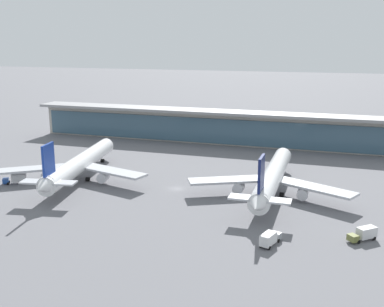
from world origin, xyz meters
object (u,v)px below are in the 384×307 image
airliner_left_stand (80,164)px  service_truck_under_wing_grey (270,238)px  airliner_centre_stand (272,177)px  service_truck_near_nose_olive (364,234)px  service_truck_mid_apron_blue (16,178)px

airliner_left_stand → service_truck_under_wing_grey: bearing=-25.1°
airliner_left_stand → airliner_centre_stand: 63.71m
airliner_left_stand → service_truck_under_wing_grey: (68.76, -32.22, -3.73)m
airliner_centre_stand → service_truck_near_nose_olive: (25.65, -27.31, -3.73)m
airliner_centre_stand → service_truck_mid_apron_blue: size_ratio=8.76×
service_truck_near_nose_olive → airliner_centre_stand: bearing=133.2°
airliner_centre_stand → service_truck_mid_apron_blue: (-81.05, -15.07, -3.73)m
airliner_centre_stand → airliner_left_stand: bearing=-175.8°
service_truck_near_nose_olive → service_truck_mid_apron_blue: (-106.69, 12.24, 0.00)m
airliner_centre_stand → service_truck_under_wing_grey: (5.23, -36.88, -3.73)m
airliner_left_stand → service_truck_near_nose_olive: airliner_left_stand is taller
airliner_left_stand → airliner_centre_stand: size_ratio=1.00×
service_truck_near_nose_olive → service_truck_mid_apron_blue: bearing=173.5°
service_truck_near_nose_olive → service_truck_under_wing_grey: size_ratio=0.90×
service_truck_under_wing_grey → airliner_centre_stand: bearing=98.1°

